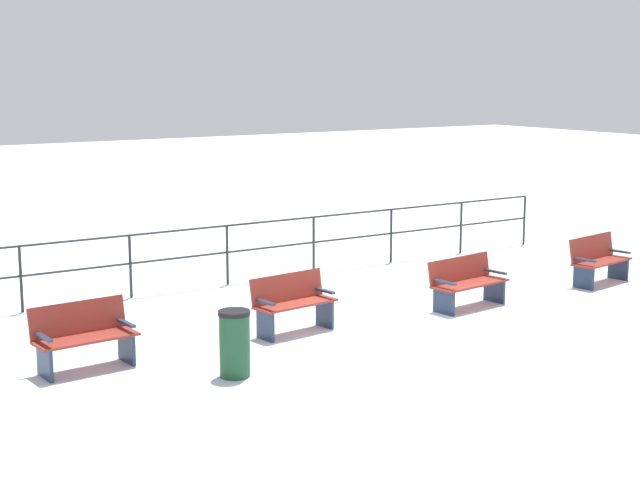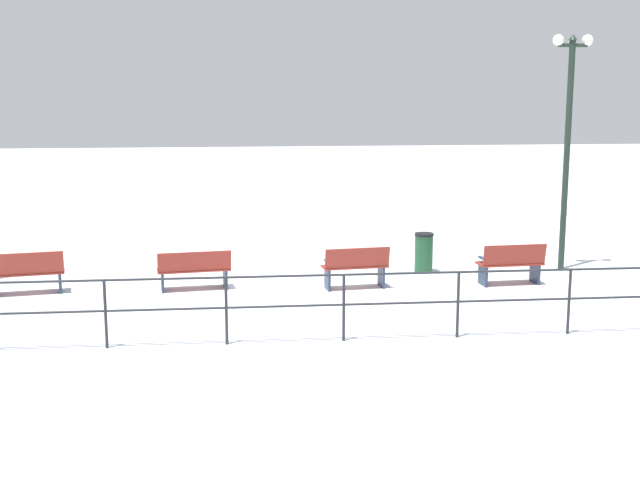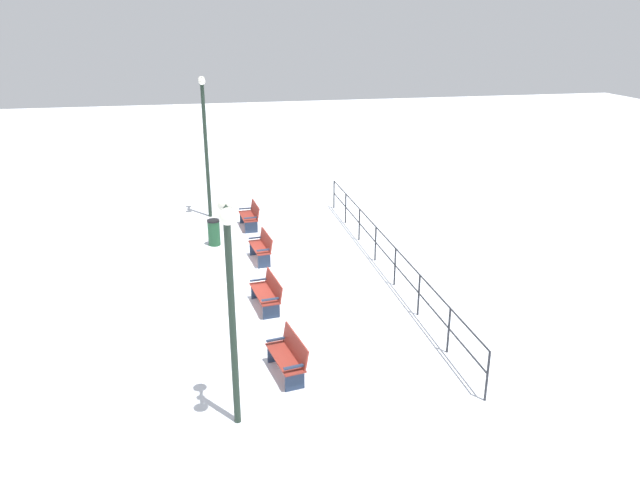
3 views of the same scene
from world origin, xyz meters
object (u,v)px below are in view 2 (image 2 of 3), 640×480
(lamppost_near, at_px, (568,124))
(trash_bin, at_px, (424,253))
(bench_nearest, at_px, (511,264))
(bench_fourth, at_px, (28,272))
(bench_second, at_px, (356,267))
(bench_third, at_px, (194,270))

(lamppost_near, height_order, trash_bin, lamppost_near)
(trash_bin, bearing_deg, lamppost_near, -89.75)
(bench_nearest, bearing_deg, lamppost_near, -54.04)
(bench_nearest, relative_size, bench_fourth, 0.94)
(bench_nearest, distance_m, bench_second, 3.34)
(bench_second, bearing_deg, bench_nearest, -96.28)
(bench_third, distance_m, lamppost_near, 8.92)
(bench_third, relative_size, lamppost_near, 0.29)
(bench_fourth, bearing_deg, bench_second, -101.63)
(bench_fourth, relative_size, lamppost_near, 0.28)
(bench_third, bearing_deg, trash_bin, -84.33)
(bench_nearest, bearing_deg, bench_third, 84.03)
(bench_fourth, xyz_separation_m, lamppost_near, (1.23, -11.69, 2.86))
(bench_fourth, height_order, lamppost_near, lamppost_near)
(bench_nearest, distance_m, bench_third, 6.68)
(bench_second, distance_m, bench_fourth, 6.68)
(lamppost_near, bearing_deg, trash_bin, 90.25)
(bench_second, distance_m, trash_bin, 2.27)
(bench_nearest, height_order, lamppost_near, lamppost_near)
(bench_fourth, distance_m, trash_bin, 8.53)
(bench_second, relative_size, bench_third, 0.91)
(bench_nearest, xyz_separation_m, trash_bin, (1.39, 1.57, -0.01))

